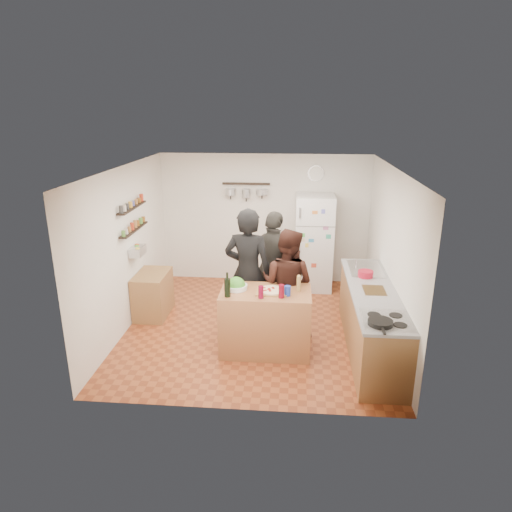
# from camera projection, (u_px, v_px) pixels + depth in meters

# --- Properties ---
(room_shell) EXTENTS (4.20, 4.20, 4.20)m
(room_shell) POSITION_uv_depth(u_px,v_px,m) (258.00, 244.00, 7.24)
(room_shell) COLOR brown
(room_shell) RESTS_ON ground
(prep_island) EXTENTS (1.25, 0.72, 0.91)m
(prep_island) POSITION_uv_depth(u_px,v_px,m) (266.00, 321.00, 6.43)
(prep_island) COLOR brown
(prep_island) RESTS_ON floor
(pizza_board) EXTENTS (0.42, 0.34, 0.02)m
(pizza_board) POSITION_uv_depth(u_px,v_px,m) (271.00, 291.00, 6.26)
(pizza_board) COLOR olive
(pizza_board) RESTS_ON prep_island
(pizza) EXTENTS (0.34, 0.34, 0.02)m
(pizza) POSITION_uv_depth(u_px,v_px,m) (272.00, 290.00, 6.25)
(pizza) COLOR beige
(pizza) RESTS_ON pizza_board
(salad_bowl) EXTENTS (0.32, 0.32, 0.06)m
(salad_bowl) POSITION_uv_depth(u_px,v_px,m) (236.00, 287.00, 6.36)
(salad_bowl) COLOR silver
(salad_bowl) RESTS_ON prep_island
(wine_bottle) EXTENTS (0.08, 0.08, 0.25)m
(wine_bottle) POSITION_uv_depth(u_px,v_px,m) (227.00, 288.00, 6.08)
(wine_bottle) COLOR black
(wine_bottle) RESTS_ON prep_island
(wine_glass_near) EXTENTS (0.07, 0.07, 0.17)m
(wine_glass_near) POSITION_uv_depth(u_px,v_px,m) (261.00, 292.00, 6.03)
(wine_glass_near) COLOR #5C071E
(wine_glass_near) RESTS_ON prep_island
(wine_glass_far) EXTENTS (0.08, 0.08, 0.18)m
(wine_glass_far) POSITION_uv_depth(u_px,v_px,m) (281.00, 291.00, 6.05)
(wine_glass_far) COLOR #5E0815
(wine_glass_far) RESTS_ON prep_island
(pepper_mill) EXTENTS (0.06, 0.06, 0.19)m
(pepper_mill) POSITION_uv_depth(u_px,v_px,m) (299.00, 285.00, 6.27)
(pepper_mill) COLOR olive
(pepper_mill) RESTS_ON prep_island
(salt_canister) EXTENTS (0.08, 0.08, 0.14)m
(salt_canister) POSITION_uv_depth(u_px,v_px,m) (287.00, 291.00, 6.13)
(salt_canister) COLOR navy
(salt_canister) RESTS_ON prep_island
(person_left) EXTENTS (0.77, 0.57, 1.96)m
(person_left) POSITION_uv_depth(u_px,v_px,m) (248.00, 272.00, 6.80)
(person_left) COLOR black
(person_left) RESTS_ON floor
(person_center) EXTENTS (1.01, 0.91, 1.69)m
(person_center) POSITION_uv_depth(u_px,v_px,m) (287.00, 284.00, 6.71)
(person_center) COLOR black
(person_center) RESTS_ON floor
(person_back) EXTENTS (1.13, 0.91, 1.80)m
(person_back) POSITION_uv_depth(u_px,v_px,m) (274.00, 267.00, 7.28)
(person_back) COLOR #282724
(person_back) RESTS_ON floor
(counter_run) EXTENTS (0.63, 2.63, 0.90)m
(counter_run) POSITION_uv_depth(u_px,v_px,m) (371.00, 320.00, 6.46)
(counter_run) COLOR #9E7042
(counter_run) RESTS_ON floor
(stove_top) EXTENTS (0.60, 0.62, 0.02)m
(stove_top) POSITION_uv_depth(u_px,v_px,m) (387.00, 321.00, 5.42)
(stove_top) COLOR white
(stove_top) RESTS_ON counter_run
(skillet) EXTENTS (0.29, 0.29, 0.06)m
(skillet) POSITION_uv_depth(u_px,v_px,m) (380.00, 322.00, 5.30)
(skillet) COLOR black
(skillet) RESTS_ON stove_top
(sink) EXTENTS (0.50, 0.80, 0.03)m
(sink) POSITION_uv_depth(u_px,v_px,m) (365.00, 269.00, 7.12)
(sink) COLOR silver
(sink) RESTS_ON counter_run
(cutting_board) EXTENTS (0.30, 0.40, 0.02)m
(cutting_board) POSITION_uv_depth(u_px,v_px,m) (374.00, 291.00, 6.30)
(cutting_board) COLOR brown
(cutting_board) RESTS_ON counter_run
(red_bowl) EXTENTS (0.22, 0.22, 0.09)m
(red_bowl) POSITION_uv_depth(u_px,v_px,m) (366.00, 274.00, 6.78)
(red_bowl) COLOR #AB132A
(red_bowl) RESTS_ON counter_run
(fridge) EXTENTS (0.70, 0.68, 1.80)m
(fridge) POSITION_uv_depth(u_px,v_px,m) (314.00, 243.00, 8.56)
(fridge) COLOR white
(fridge) RESTS_ON floor
(wall_clock) EXTENTS (0.30, 0.03, 0.30)m
(wall_clock) POSITION_uv_depth(u_px,v_px,m) (316.00, 173.00, 8.48)
(wall_clock) COLOR silver
(wall_clock) RESTS_ON back_wall
(spice_shelf_lower) EXTENTS (0.12, 1.00, 0.02)m
(spice_shelf_lower) POSITION_uv_depth(u_px,v_px,m) (134.00, 230.00, 7.14)
(spice_shelf_lower) COLOR black
(spice_shelf_lower) RESTS_ON left_wall
(spice_shelf_upper) EXTENTS (0.12, 1.00, 0.02)m
(spice_shelf_upper) POSITION_uv_depth(u_px,v_px,m) (132.00, 208.00, 7.03)
(spice_shelf_upper) COLOR black
(spice_shelf_upper) RESTS_ON left_wall
(produce_basket) EXTENTS (0.18, 0.35, 0.14)m
(produce_basket) POSITION_uv_depth(u_px,v_px,m) (138.00, 251.00, 7.25)
(produce_basket) COLOR silver
(produce_basket) RESTS_ON left_wall
(side_table) EXTENTS (0.50, 0.80, 0.73)m
(side_table) POSITION_uv_depth(u_px,v_px,m) (153.00, 294.00, 7.58)
(side_table) COLOR #A27C44
(side_table) RESTS_ON floor
(pot_rack) EXTENTS (0.90, 0.04, 0.04)m
(pot_rack) POSITION_uv_depth(u_px,v_px,m) (246.00, 184.00, 8.57)
(pot_rack) COLOR black
(pot_rack) RESTS_ON back_wall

